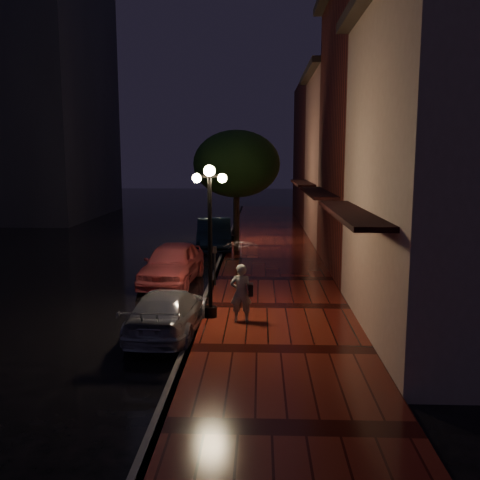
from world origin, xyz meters
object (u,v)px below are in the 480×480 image
(pink_car, at_px, (172,263))
(streetlamp_far, at_px, (234,196))
(silver_car, at_px, (168,312))
(streetlamp_near, at_px, (210,232))
(navy_car, at_px, (214,234))
(parking_meter, at_px, (215,262))
(street_tree, at_px, (237,166))
(woman_with_umbrella, at_px, (241,268))

(pink_car, bearing_deg, streetlamp_far, 83.32)
(streetlamp_far, height_order, silver_car, streetlamp_far)
(streetlamp_near, xyz_separation_m, navy_car, (-0.95, 12.17, -1.81))
(navy_car, distance_m, parking_meter, 8.42)
(streetlamp_near, relative_size, streetlamp_far, 1.00)
(silver_car, bearing_deg, street_tree, -93.15)
(streetlamp_far, relative_size, parking_meter, 3.07)
(streetlamp_far, xyz_separation_m, street_tree, (0.26, -3.01, 1.64))
(streetlamp_far, xyz_separation_m, silver_car, (-1.03, -15.08, -1.99))
(pink_car, xyz_separation_m, woman_with_umbrella, (2.74, -5.04, 0.89))
(streetlamp_near, bearing_deg, navy_car, 94.46)
(navy_car, xyz_separation_m, silver_car, (-0.08, -13.25, -0.19))
(silver_car, bearing_deg, navy_car, -87.40)
(streetlamp_far, distance_m, navy_car, 2.74)
(street_tree, distance_m, navy_car, 3.84)
(streetlamp_near, xyz_separation_m, pink_car, (-1.86, 4.64, -1.83))
(silver_car, relative_size, woman_with_umbrella, 1.83)
(streetlamp_far, distance_m, woman_with_umbrella, 14.46)
(silver_car, bearing_deg, streetlamp_far, -90.96)
(navy_car, bearing_deg, parking_meter, -89.81)
(streetlamp_near, distance_m, pink_car, 5.32)
(pink_car, relative_size, navy_car, 0.94)
(woman_with_umbrella, bearing_deg, silver_car, 18.58)
(streetlamp_near, height_order, streetlamp_far, same)
(streetlamp_near, distance_m, navy_car, 12.34)
(street_tree, bearing_deg, silver_car, -96.11)
(silver_car, bearing_deg, parking_meter, -96.77)
(streetlamp_near, distance_m, woman_with_umbrella, 1.35)
(street_tree, height_order, navy_car, street_tree)
(pink_car, bearing_deg, parking_meter, -22.73)
(pink_car, distance_m, silver_car, 5.78)
(streetlamp_near, height_order, silver_car, streetlamp_near)
(pink_car, bearing_deg, street_tree, 76.12)
(streetlamp_near, distance_m, streetlamp_far, 14.00)
(streetlamp_near, relative_size, street_tree, 0.74)
(pink_car, relative_size, parking_meter, 3.22)
(street_tree, height_order, woman_with_umbrella, street_tree)
(streetlamp_far, bearing_deg, navy_car, -117.44)
(streetlamp_far, bearing_deg, parking_meter, -91.12)
(streetlamp_far, distance_m, silver_car, 15.25)
(silver_car, distance_m, parking_meter, 4.95)
(streetlamp_near, distance_m, silver_car, 2.49)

